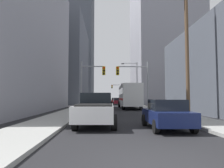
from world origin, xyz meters
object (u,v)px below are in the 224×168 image
Objects in this scene: pickup_truck_white at (96,109)px; traffic_signal_near_left at (92,78)px; sedan_navy at (166,114)px; traffic_signal_far_right at (117,89)px; city_bus at (129,95)px; traffic_signal_near_right at (134,78)px; sedan_red at (115,101)px; sedan_black at (101,107)px; sedan_beige at (101,104)px; sedan_maroon at (117,101)px.

pickup_truck_white is 0.91× the size of traffic_signal_near_left.
traffic_signal_far_right reaches higher than sedan_navy.
traffic_signal_near_right is (-0.05, -5.57, 2.12)m from city_bus.
traffic_signal_near_left reaches higher than sedan_red.
sedan_red is (-0.17, 45.12, 0.00)m from sedan_navy.
sedan_black is 8.30m from traffic_signal_near_right.
city_bus is 20.36m from sedan_navy.
sedan_beige is 1.01× the size of sedan_maroon.
sedan_beige and sedan_red have the same top height.
city_bus is at bearing 71.69° from sedan_black.
sedan_maroon is at bearing 80.30° from sedan_beige.
sedan_red is at bearing -97.96° from traffic_signal_far_right.
sedan_black is at bearing 88.12° from pickup_truck_white.
sedan_black is 0.99× the size of sedan_red.
sedan_maroon is (3.19, 25.88, 0.00)m from sedan_black.
sedan_beige is 38.19m from traffic_signal_far_right.
city_bus is 12.79m from sedan_black.
pickup_truck_white reaches higher than sedan_black.
sedan_navy is at bearing -67.34° from sedan_black.
pickup_truck_white is at bearing -107.59° from traffic_signal_near_right.
sedan_black is at bearing -95.56° from traffic_signal_far_right.
sedan_navy is 45.12m from sedan_red.
sedan_navy is 8.92m from sedan_black.
sedan_red is at bearing 81.59° from traffic_signal_near_left.
sedan_red is 0.71× the size of traffic_signal_far_right.
traffic_signal_near_left reaches higher than sedan_navy.
sedan_beige is (0.16, 13.49, -0.16)m from pickup_truck_white.
pickup_truck_white reaches higher than sedan_red.
sedan_maroon is at bearing 84.01° from pickup_truck_white.
traffic_signal_near_left is at bearing 100.67° from sedan_black.
city_bus is 1.93× the size of traffic_signal_far_right.
sedan_red is 30.86m from traffic_signal_near_left.
city_bus is 2.75× the size of sedan_black.
sedan_black is (0.22, 6.62, -0.16)m from pickup_truck_white.
sedan_beige is at bearing 175.14° from traffic_signal_near_right.
pickup_truck_white is 0.91× the size of traffic_signal_near_right.
traffic_signal_near_right is (0.76, -19.36, 3.28)m from sedan_maroon.
traffic_signal_near_left and traffic_signal_far_right have the same top height.
city_bus is 32.64m from traffic_signal_far_right.
traffic_signal_far_right is (1.09, 7.78, 3.24)m from sedan_red.
city_bus reaches higher than sedan_navy.
city_bus is 7.92m from traffic_signal_near_left.
sedan_beige is at bearing -96.30° from sedan_red.
sedan_black is 0.70× the size of traffic_signal_far_right.
sedan_beige is at bearing -99.70° from sedan_maroon.
sedan_maroon is 20.12m from traffic_signal_near_left.
city_bus is at bearing -86.65° from sedan_maroon.
sedan_navy is (3.65, -1.61, -0.16)m from pickup_truck_white.
pickup_truck_white is 51.58m from traffic_signal_far_right.
traffic_signal_near_left is (-1.17, -0.34, 3.23)m from sedan_beige.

